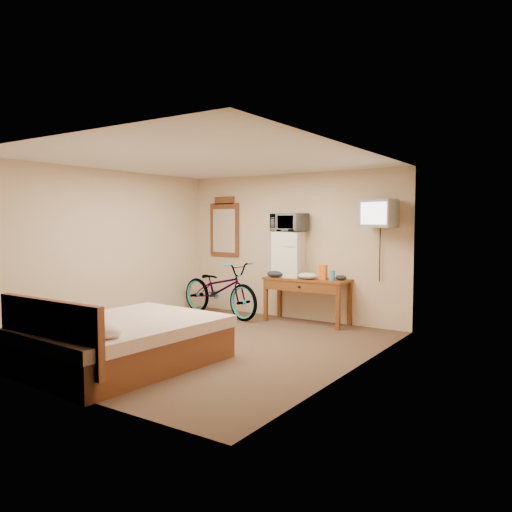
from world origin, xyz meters
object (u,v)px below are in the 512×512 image
object	(u,v)px
mini_fridge	(289,254)
microwave	(289,223)
desk	(306,285)
bed	(119,342)
crt_television	(379,213)
bicycle	(220,289)
wall_mirror	(225,227)
blue_cup	(332,275)

from	to	relation	value
mini_fridge	microwave	bearing A→B (deg)	56.32
mini_fridge	microwave	xyz separation A→B (m)	(0.00, 0.00, 0.53)
desk	bed	bearing A→B (deg)	-100.85
crt_television	bicycle	world-z (taller)	crt_television
microwave	bed	distance (m)	3.71
microwave	desk	bearing A→B (deg)	-3.10
crt_television	wall_mirror	xyz separation A→B (m)	(-3.09, 0.25, -0.23)
crt_television	bed	distance (m)	4.15
mini_fridge	crt_television	xyz separation A→B (m)	(1.57, -0.04, 0.67)
microwave	blue_cup	distance (m)	1.19
crt_television	bed	world-z (taller)	crt_television
mini_fridge	crt_television	bearing A→B (deg)	-1.58
crt_television	desk	bearing A→B (deg)	-178.91
mini_fridge	bed	size ratio (longest dim) A/B	0.33
microwave	bicycle	world-z (taller)	microwave
wall_mirror	crt_television	bearing A→B (deg)	-4.65
desk	bed	world-z (taller)	bed
desk	crt_television	bearing A→B (deg)	1.09
mini_fridge	bicycle	bearing A→B (deg)	-163.25
desk	blue_cup	bearing A→B (deg)	-2.13
blue_cup	bed	distance (m)	3.57
crt_television	mini_fridge	bearing A→B (deg)	178.42
crt_television	bicycle	distance (m)	3.08
microwave	bed	size ratio (longest dim) A/B	0.25
desk	microwave	size ratio (longest dim) A/B	2.54
microwave	blue_cup	xyz separation A→B (m)	(0.84, -0.08, -0.83)
crt_television	wall_mirror	world-z (taller)	wall_mirror
microwave	bed	xyz separation A→B (m)	(-0.29, -3.43, -1.37)
microwave	crt_television	world-z (taller)	crt_television
blue_cup	microwave	bearing A→B (deg)	174.27
desk	mini_fridge	distance (m)	0.61
mini_fridge	bicycle	xyz separation A→B (m)	(-1.20, -0.36, -0.64)
mini_fridge	bed	xyz separation A→B (m)	(-0.29, -3.43, -0.84)
bed	crt_television	bearing A→B (deg)	61.35
desk	microwave	distance (m)	1.09
crt_television	bicycle	xyz separation A→B (m)	(-2.77, -0.32, -1.31)
mini_fridge	bed	distance (m)	3.54
blue_cup	bicycle	world-z (taller)	bicycle
blue_cup	crt_television	bearing A→B (deg)	3.21
bicycle	bed	distance (m)	3.21
blue_cup	bicycle	distance (m)	2.09
blue_cup	crt_television	size ratio (longest dim) A/B	0.26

